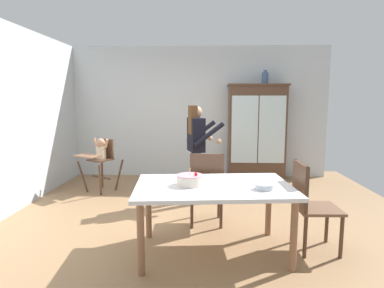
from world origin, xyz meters
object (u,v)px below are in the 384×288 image
Objects in this scene: adult_person at (197,142)px; serving_bowl at (264,187)px; ceramic_vase at (265,78)px; dining_chair_far_side at (206,184)px; birthday_cake at (190,180)px; high_chair_with_toddler at (101,155)px; dining_chair_right_end at (309,200)px; china_cabinet at (256,132)px; dining_table at (213,193)px.

adult_person is 1.98m from serving_bowl.
ceramic_vase reaches higher than dining_chair_far_side.
birthday_cake reaches higher than serving_bowl.
high_chair_with_toddler is 1.81m from adult_person.
dining_chair_right_end is at bearing -5.85° from high_chair_with_toddler.
birthday_cake is at bearing -23.13° from high_chair_with_toddler.
china_cabinet is at bearing -54.63° from adult_person.
china_cabinet is 2.00× the size of dining_chair_far_side.
adult_person reaches higher than high_chair_with_toddler.
dining_chair_far_side is (-1.02, -2.51, -0.41)m from china_cabinet.
china_cabinet is 1.13× the size of dining_table.
high_chair_with_toddler is at bearing 126.77° from birthday_cake.
china_cabinet is 2.02× the size of high_chair_with_toddler.
ceramic_vase is (0.14, 0.00, 1.07)m from china_cabinet.
dining_chair_far_side is at bearing 171.24° from adult_person.
dining_chair_right_end is at bearing -159.66° from adult_person.
dining_table is 0.53m from serving_bowl.
ceramic_vase is 3.68m from dining_table.
dining_chair_right_end is at bearing 25.03° from serving_bowl.
serving_bowl is at bearing 113.44° from dining_chair_right_end.
dining_chair_far_side is at bearing 123.06° from serving_bowl.
dining_chair_far_side is at bearing 95.39° from dining_table.
birthday_cake is at bearing -177.12° from dining_table.
adult_person is at bearing -130.27° from ceramic_vase.
dining_chair_right_end is (0.52, 0.24, -0.21)m from serving_bowl.
china_cabinet is 6.86× the size of birthday_cake.
serving_bowl reaches higher than dining_table.
high_chair_with_toddler is (-3.01, -1.01, -1.39)m from ceramic_vase.
birthday_cake is (-0.24, -0.01, 0.14)m from dining_table.
birthday_cake is 0.29× the size of dining_chair_far_side.
ceramic_vase reaches higher than china_cabinet.
high_chair_with_toddler is 0.99× the size of dining_chair_far_side.
adult_person reaches higher than birthday_cake.
dining_chair_right_end is (0.07, -3.14, -0.41)m from china_cabinet.
dining_table is (1.92, -2.23, 0.00)m from high_chair_with_toddler.
ceramic_vase is 0.16× the size of dining_table.
dining_table is at bearing -106.44° from china_cabinet.
china_cabinet is at bearing 73.56° from dining_table.
adult_person is 1.06m from dining_chair_far_side.
serving_bowl is at bearing 121.02° from dining_chair_far_side.
birthday_cake is at bearing 161.60° from adult_person.
china_cabinet is at bearing -178.47° from ceramic_vase.
dining_table is 1.77× the size of dining_chair_far_side.
dining_chair_far_side reaches higher than high_chair_with_toddler.
birthday_cake is at bearing -110.27° from china_cabinet.
high_chair_with_toddler is at bearing 52.45° from dining_chair_right_end.
dining_table is at bearing 93.35° from dining_chair_far_side.
china_cabinet is 1.94m from adult_person.
ceramic_vase is at bearing 80.04° from serving_bowl.
ceramic_vase is 0.96× the size of birthday_cake.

